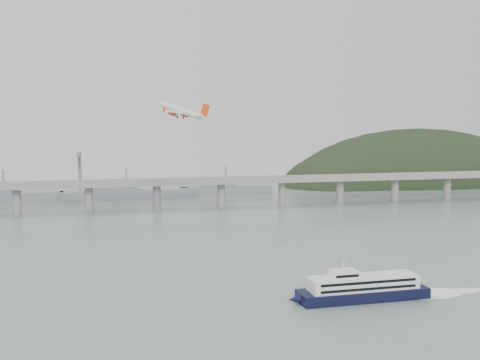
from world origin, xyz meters
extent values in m
plane|color=slate|center=(0.00, 0.00, 0.00)|extent=(900.00, 900.00, 0.00)
cube|color=gray|center=(0.00, 200.00, 20.00)|extent=(800.00, 22.00, 2.20)
cube|color=gray|center=(0.00, 189.50, 22.00)|extent=(800.00, 0.60, 1.80)
cube|color=gray|center=(0.00, 210.50, 22.00)|extent=(800.00, 0.60, 1.80)
cylinder|color=gray|center=(-130.00, 200.00, 9.50)|extent=(6.00, 6.00, 21.00)
cylinder|color=gray|center=(-80.00, 200.00, 9.50)|extent=(6.00, 6.00, 21.00)
cylinder|color=gray|center=(-30.00, 200.00, 9.50)|extent=(6.00, 6.00, 21.00)
cylinder|color=gray|center=(20.00, 200.00, 9.50)|extent=(6.00, 6.00, 21.00)
cylinder|color=gray|center=(70.00, 200.00, 9.50)|extent=(6.00, 6.00, 21.00)
cylinder|color=gray|center=(120.00, 200.00, 9.50)|extent=(6.00, 6.00, 21.00)
cylinder|color=gray|center=(170.00, 200.00, 9.50)|extent=(6.00, 6.00, 21.00)
cylinder|color=gray|center=(220.00, 200.00, 9.50)|extent=(6.00, 6.00, 21.00)
ellipsoid|color=black|center=(270.00, 330.00, -18.00)|extent=(320.00, 150.00, 156.00)
ellipsoid|color=black|center=(175.00, 320.00, -12.00)|extent=(140.00, 110.00, 96.00)
cube|color=slate|center=(-150.00, 270.00, 4.00)|extent=(95.67, 20.15, 8.00)
cylinder|color=slate|center=(-150.00, 270.00, 20.00)|extent=(1.60, 1.60, 14.00)
cube|color=slate|center=(-50.00, 265.00, 4.00)|extent=(110.55, 21.43, 8.00)
cube|color=slate|center=(-61.00, 265.00, 12.00)|extent=(39.01, 16.73, 8.00)
cylinder|color=slate|center=(-50.00, 265.00, 20.00)|extent=(1.60, 1.60, 14.00)
cube|color=slate|center=(40.00, 275.00, 4.00)|extent=(85.00, 13.60, 8.00)
cube|color=slate|center=(31.50, 275.00, 12.00)|extent=(29.75, 11.90, 8.00)
cylinder|color=slate|center=(40.00, 275.00, 20.00)|extent=(1.60, 1.60, 14.00)
cube|color=slate|center=(-90.00, 300.00, 20.00)|extent=(3.00, 3.00, 40.00)
cube|color=slate|center=(-90.00, 290.00, 38.00)|extent=(3.00, 28.00, 3.00)
cube|color=black|center=(24.17, -39.35, 1.98)|extent=(49.54, 12.12, 3.96)
cone|color=black|center=(-2.55, -39.48, 1.98)|extent=(4.97, 3.98, 3.96)
cube|color=white|center=(24.17, -39.35, 6.43)|extent=(41.62, 10.10, 4.95)
cube|color=black|center=(24.19, -44.35, 7.72)|extent=(37.61, 0.34, 0.99)
cube|color=black|center=(24.19, -44.35, 5.34)|extent=(37.61, 0.34, 0.99)
cube|color=black|center=(24.15, -34.35, 7.72)|extent=(37.61, 0.34, 0.99)
cube|color=black|center=(24.15, -34.35, 5.34)|extent=(37.61, 0.34, 0.99)
cube|color=white|center=(16.25, -39.39, 10.19)|extent=(9.93, 6.98, 2.57)
cube|color=black|center=(16.27, -42.90, 10.19)|extent=(8.91, 0.16, 0.99)
cylinder|color=white|center=(16.25, -39.39, 13.36)|extent=(0.50, 0.50, 3.96)
ellipsoid|color=white|center=(51.88, -39.22, 0.05)|extent=(28.57, 14.39, 0.20)
ellipsoid|color=white|center=(65.74, -39.15, 0.05)|extent=(21.41, 7.23, 0.20)
cylinder|color=white|center=(-25.02, 97.12, 72.75)|extent=(21.07, 24.66, 11.34)
cone|color=white|center=(-35.69, 108.88, 77.17)|extent=(6.04, 6.17, 4.73)
cone|color=white|center=(-13.90, 84.90, 68.70)|extent=(6.82, 6.85, 5.00)
cube|color=white|center=(-24.58, 96.55, 71.49)|extent=(29.00, 27.61, 3.49)
cube|color=white|center=(-14.41, 85.52, 69.67)|extent=(11.22, 10.82, 1.75)
cube|color=#ED4110|center=(-13.00, 84.23, 72.66)|extent=(4.73, 4.65, 7.70)
cylinder|color=#ED4110|center=(-21.75, 101.75, 70.23)|extent=(4.89, 5.21, 3.47)
cylinder|color=black|center=(-23.15, 103.29, 70.81)|extent=(2.42, 2.16, 2.39)
cube|color=white|center=(-21.53, 101.58, 71.22)|extent=(2.13, 2.22, 1.89)
cylinder|color=#ED4110|center=(-30.03, 94.03, 70.80)|extent=(4.89, 5.21, 3.47)
cylinder|color=black|center=(-31.43, 95.57, 71.38)|extent=(2.42, 2.16, 2.39)
cube|color=white|center=(-29.80, 93.86, 71.79)|extent=(2.13, 2.22, 1.89)
cylinder|color=black|center=(-23.02, 98.68, 69.57)|extent=(1.05, 0.92, 2.50)
cylinder|color=black|center=(-23.27, 98.86, 68.48)|extent=(1.28, 1.27, 1.41)
cylinder|color=black|center=(-26.94, 95.03, 69.84)|extent=(1.05, 0.92, 2.50)
cylinder|color=black|center=(-27.19, 95.21, 68.75)|extent=(1.28, 1.27, 1.41)
cylinder|color=black|center=(-33.65, 106.41, 73.29)|extent=(1.05, 0.92, 2.50)
cylinder|color=black|center=(-33.90, 106.59, 72.20)|extent=(1.28, 1.27, 1.41)
cube|color=#ED4110|center=(-10.18, 106.81, 71.24)|extent=(1.76, 1.72, 2.83)
cube|color=#ED4110|center=(-35.76, 82.94, 73.01)|extent=(1.76, 1.72, 2.83)
camera|label=1|loc=(-68.31, -226.18, 65.13)|focal=42.00mm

